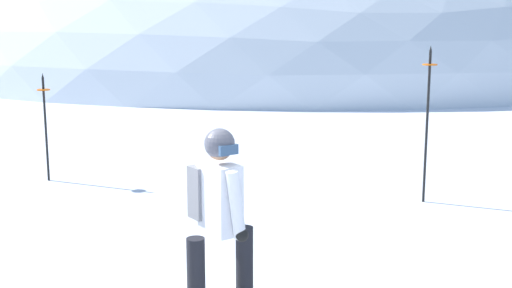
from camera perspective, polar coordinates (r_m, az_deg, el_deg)
The scene contains 4 objects.
ridge_peak_main at distance 33.58m, azimuth 1.87°, elevation 6.61°, with size 34.28×30.85×14.45m.
snowboarder_main at distance 5.62m, azimuth -3.18°, elevation -6.65°, with size 1.40×1.37×1.71m.
piste_marker_near at distance 11.04m, azimuth -17.31°, elevation 1.99°, with size 0.20×0.20×1.70m.
piste_marker_far at distance 9.59m, azimuth 14.22°, elevation 2.40°, with size 0.20×0.20×2.18m.
Camera 1 is at (1.25, -4.86, 2.63)m, focal length 47.56 mm.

